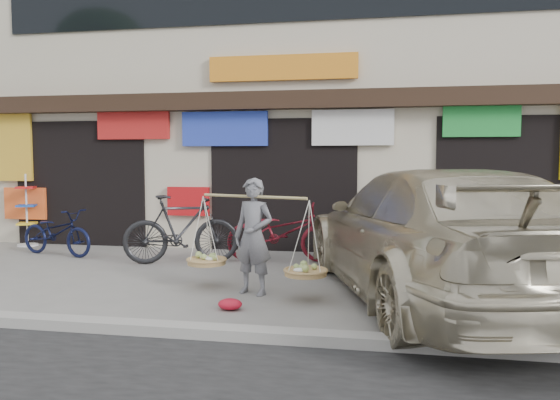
% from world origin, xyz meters
% --- Properties ---
extents(ground, '(70.00, 70.00, 0.00)m').
position_xyz_m(ground, '(0.00, 0.00, 0.00)').
color(ground, gray).
rests_on(ground, ground).
extents(kerb, '(70.00, 0.25, 0.12)m').
position_xyz_m(kerb, '(0.00, -2.00, 0.06)').
color(kerb, gray).
rests_on(kerb, ground).
extents(shophouse_block, '(14.00, 6.32, 7.00)m').
position_xyz_m(shophouse_block, '(-0.00, 6.42, 3.45)').
color(shophouse_block, beige).
rests_on(shophouse_block, ground).
extents(street_vendor, '(2.09, 1.06, 1.62)m').
position_xyz_m(street_vendor, '(0.23, -0.10, 0.75)').
color(street_vendor, slate).
rests_on(street_vendor, ground).
extents(bike_0, '(1.83, 1.03, 0.91)m').
position_xyz_m(bike_0, '(-4.25, 2.18, 0.46)').
color(bike_0, black).
rests_on(bike_0, ground).
extents(bike_1, '(2.15, 1.21, 1.24)m').
position_xyz_m(bike_1, '(-1.57, 1.84, 0.62)').
color(bike_1, black).
rests_on(bike_1, ground).
extents(bike_2, '(2.13, 0.94, 1.08)m').
position_xyz_m(bike_2, '(0.20, 2.36, 0.54)').
color(bike_2, maroon).
rests_on(bike_2, ground).
extents(suv, '(4.09, 6.52, 1.76)m').
position_xyz_m(suv, '(2.64, 0.02, 0.88)').
color(suv, beige).
rests_on(suv, ground).
extents(display_rack, '(0.49, 0.49, 1.56)m').
position_xyz_m(display_rack, '(-5.57, 3.13, 0.63)').
color(display_rack, silver).
rests_on(display_rack, ground).
extents(red_bag, '(0.31, 0.25, 0.14)m').
position_xyz_m(red_bag, '(0.12, -0.94, 0.07)').
color(red_bag, red).
rests_on(red_bag, ground).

